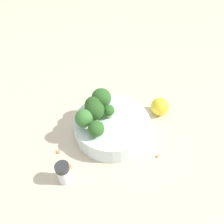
% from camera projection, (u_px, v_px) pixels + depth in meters
% --- Properties ---
extents(ground_plane, '(3.00, 3.00, 0.00)m').
position_uv_depth(ground_plane, '(112.00, 132.00, 0.66)').
color(ground_plane, beige).
extents(bowl, '(0.22, 0.22, 0.05)m').
position_uv_depth(bowl, '(112.00, 126.00, 0.64)').
color(bowl, silver).
rests_on(bowl, ground_plane).
extents(broccoli_floret_0, '(0.06, 0.06, 0.06)m').
position_uv_depth(broccoli_floret_0, '(94.00, 110.00, 0.60)').
color(broccoli_floret_0, '#7A9E5B').
rests_on(broccoli_floret_0, bowl).
extents(broccoli_floret_1, '(0.03, 0.03, 0.04)m').
position_uv_depth(broccoli_floret_1, '(110.00, 110.00, 0.62)').
color(broccoli_floret_1, '#84AD66').
rests_on(broccoli_floret_1, bowl).
extents(broccoli_floret_2, '(0.04, 0.04, 0.05)m').
position_uv_depth(broccoli_floret_2, '(96.00, 129.00, 0.56)').
color(broccoli_floret_2, '#8EB770').
rests_on(broccoli_floret_2, bowl).
extents(broccoli_floret_3, '(0.06, 0.06, 0.06)m').
position_uv_depth(broccoli_floret_3, '(101.00, 98.00, 0.65)').
color(broccoli_floret_3, '#84AD66').
rests_on(broccoli_floret_3, bowl).
extents(broccoli_floret_4, '(0.05, 0.05, 0.06)m').
position_uv_depth(broccoli_floret_4, '(84.00, 118.00, 0.58)').
color(broccoli_floret_4, '#7A9E5B').
rests_on(broccoli_floret_4, bowl).
extents(broccoli_floret_5, '(0.05, 0.05, 0.05)m').
position_uv_depth(broccoli_floret_5, '(93.00, 105.00, 0.63)').
color(broccoli_floret_5, '#8EB770').
rests_on(broccoli_floret_5, bowl).
extents(pepper_shaker, '(0.03, 0.03, 0.06)m').
position_uv_depth(pepper_shaker, '(64.00, 173.00, 0.52)').
color(pepper_shaker, silver).
rests_on(pepper_shaker, ground_plane).
extents(lemon_wedge, '(0.06, 0.06, 0.06)m').
position_uv_depth(lemon_wedge, '(160.00, 107.00, 0.70)').
color(lemon_wedge, yellow).
rests_on(lemon_wedge, ground_plane).
extents(almond_crumb_0, '(0.01, 0.01, 0.01)m').
position_uv_depth(almond_crumb_0, '(58.00, 151.00, 0.60)').
color(almond_crumb_0, '#AD7F4C').
rests_on(almond_crumb_0, ground_plane).
extents(almond_crumb_1, '(0.01, 0.01, 0.01)m').
position_uv_depth(almond_crumb_1, '(70.00, 165.00, 0.57)').
color(almond_crumb_1, '#AD7F4C').
rests_on(almond_crumb_1, ground_plane).
extents(almond_crumb_2, '(0.01, 0.00, 0.01)m').
position_uv_depth(almond_crumb_2, '(96.00, 101.00, 0.76)').
color(almond_crumb_2, tan).
rests_on(almond_crumb_2, ground_plane).
extents(almond_crumb_3, '(0.01, 0.01, 0.01)m').
position_uv_depth(almond_crumb_3, '(158.00, 156.00, 0.59)').
color(almond_crumb_3, '#AD7F4C').
rests_on(almond_crumb_3, ground_plane).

